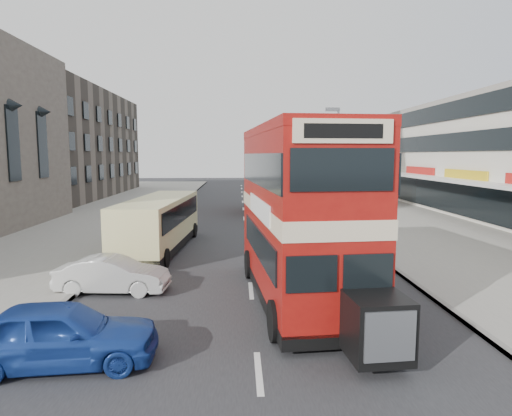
% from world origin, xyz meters
% --- Properties ---
extents(ground, '(160.00, 160.00, 0.00)m').
position_xyz_m(ground, '(0.00, 0.00, 0.00)').
color(ground, '#28282B').
rests_on(ground, ground).
extents(road_surface, '(12.00, 90.00, 0.01)m').
position_xyz_m(road_surface, '(0.00, 20.00, 0.01)').
color(road_surface, '#28282B').
rests_on(road_surface, ground).
extents(pavement_right, '(12.00, 90.00, 0.15)m').
position_xyz_m(pavement_right, '(12.00, 20.00, 0.07)').
color(pavement_right, gray).
rests_on(pavement_right, ground).
extents(pavement_left, '(12.00, 90.00, 0.15)m').
position_xyz_m(pavement_left, '(-12.00, 20.00, 0.07)').
color(pavement_left, gray).
rests_on(pavement_left, ground).
extents(kerb_left, '(0.20, 90.00, 0.16)m').
position_xyz_m(kerb_left, '(-6.10, 20.00, 0.07)').
color(kerb_left, gray).
rests_on(kerb_left, ground).
extents(kerb_right, '(0.20, 90.00, 0.16)m').
position_xyz_m(kerb_right, '(6.10, 20.00, 0.07)').
color(kerb_right, gray).
rests_on(kerb_right, ground).
extents(brick_terrace, '(14.00, 28.00, 12.00)m').
position_xyz_m(brick_terrace, '(-22.00, 38.00, 6.00)').
color(brick_terrace, '#66594C').
rests_on(brick_terrace, ground).
extents(commercial_row, '(9.90, 46.20, 9.30)m').
position_xyz_m(commercial_row, '(19.95, 22.00, 4.70)').
color(commercial_row, beige).
rests_on(commercial_row, ground).
extents(street_lamp, '(1.00, 0.20, 8.12)m').
position_xyz_m(street_lamp, '(6.52, 18.00, 4.78)').
color(street_lamp, slate).
rests_on(street_lamp, ground).
extents(bus_main, '(3.61, 10.19, 5.57)m').
position_xyz_m(bus_main, '(1.58, 0.98, 2.93)').
color(bus_main, black).
rests_on(bus_main, ground).
extents(bus_second, '(2.65, 8.71, 4.75)m').
position_xyz_m(bus_second, '(1.94, 24.12, 2.50)').
color(bus_second, black).
rests_on(bus_second, ground).
extents(coach, '(3.03, 9.48, 2.47)m').
position_xyz_m(coach, '(-4.47, 9.02, 1.46)').
color(coach, black).
rests_on(coach, ground).
extents(car_left_near, '(4.59, 2.18, 1.51)m').
position_xyz_m(car_left_near, '(-4.56, -3.47, 0.76)').
color(car_left_near, '#1B3E99').
rests_on(car_left_near, ground).
extents(car_left_front, '(3.98, 1.64, 1.28)m').
position_xyz_m(car_left_front, '(-4.88, 2.00, 0.64)').
color(car_left_front, beige).
rests_on(car_left_front, ground).
extents(car_right_a, '(4.09, 1.75, 1.17)m').
position_xyz_m(car_right_a, '(5.23, 17.25, 0.59)').
color(car_right_a, maroon).
rests_on(car_right_a, ground).
extents(car_right_b, '(4.21, 2.21, 1.13)m').
position_xyz_m(car_right_b, '(5.35, 19.51, 0.57)').
color(car_right_b, orange).
rests_on(car_right_b, ground).
extents(car_right_c, '(3.98, 1.86, 1.32)m').
position_xyz_m(car_right_c, '(5.42, 31.76, 0.66)').
color(car_right_c, teal).
rests_on(car_right_c, ground).
extents(pedestrian_near, '(0.71, 0.68, 1.60)m').
position_xyz_m(pedestrian_near, '(7.52, 14.65, 0.95)').
color(pedestrian_near, gray).
rests_on(pedestrian_near, pavement_right).
extents(cyclist, '(0.67, 1.73, 2.16)m').
position_xyz_m(cyclist, '(4.94, 19.52, 0.74)').
color(cyclist, gray).
rests_on(cyclist, ground).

